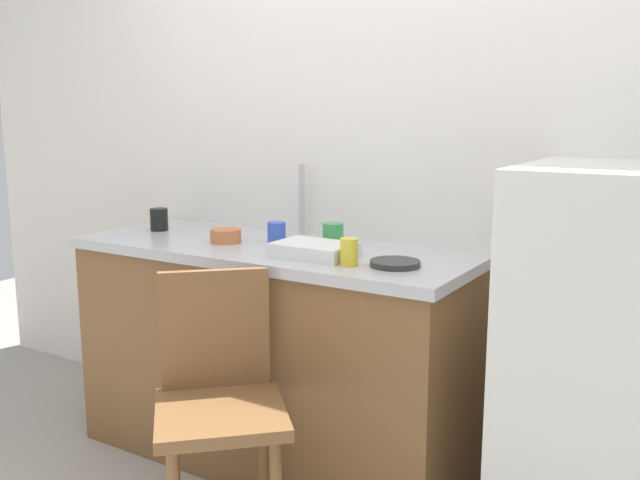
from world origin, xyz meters
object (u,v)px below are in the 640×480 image
(refrigerator, at_px, (613,374))
(terracotta_bowl, at_px, (226,236))
(dish_tray, at_px, (314,250))
(cup_green, at_px, (333,235))
(cup_black, at_px, (159,219))
(hotplate, at_px, (395,263))
(chair, at_px, (219,397))
(cup_yellow, at_px, (349,252))
(cup_blue, at_px, (277,232))

(refrigerator, bearing_deg, terracotta_bowl, -178.29)
(dish_tray, distance_m, cup_green, 0.21)
(cup_green, bearing_deg, terracotta_bowl, -158.52)
(cup_black, bearing_deg, cup_green, 6.07)
(hotplate, bearing_deg, dish_tray, -178.71)
(chair, xyz_separation_m, cup_yellow, (0.26, 0.39, 0.44))
(chair, xyz_separation_m, cup_black, (-0.79, 0.56, 0.44))
(refrigerator, distance_m, terracotta_bowl, 1.48)
(dish_tray, distance_m, hotplate, 0.32)
(refrigerator, xyz_separation_m, cup_blue, (-1.27, 0.06, 0.31))
(cup_green, distance_m, cup_blue, 0.23)
(refrigerator, height_order, chair, refrigerator)
(hotplate, relative_size, cup_black, 1.76)
(dish_tray, relative_size, cup_blue, 3.40)
(dish_tray, bearing_deg, cup_blue, 151.22)
(cup_blue, bearing_deg, hotplate, -13.50)
(hotplate, distance_m, cup_black, 1.19)
(dish_tray, height_order, cup_blue, cup_blue)
(refrigerator, height_order, hotplate, refrigerator)
(hotplate, relative_size, cup_green, 1.90)
(hotplate, distance_m, cup_blue, 0.60)
(chair, height_order, hotplate, hotplate)
(terracotta_bowl, height_order, cup_blue, cup_blue)
(cup_green, bearing_deg, cup_black, -173.93)
(cup_black, relative_size, cup_green, 1.08)
(refrigerator, bearing_deg, cup_blue, 177.37)
(refrigerator, height_order, cup_black, refrigerator)
(dish_tray, xyz_separation_m, terracotta_bowl, (-0.44, 0.05, 0.00))
(cup_green, distance_m, cup_yellow, 0.34)
(cup_yellow, bearing_deg, cup_black, 170.44)
(dish_tray, xyz_separation_m, cup_green, (-0.04, 0.20, 0.02))
(dish_tray, bearing_deg, terracotta_bowl, 174.13)
(cup_green, height_order, cup_blue, cup_green)
(chair, height_order, cup_black, cup_black)
(chair, relative_size, hotplate, 5.24)
(chair, bearing_deg, cup_black, 100.99)
(chair, height_order, cup_yellow, cup_yellow)
(dish_tray, bearing_deg, refrigerator, 5.05)
(cup_blue, bearing_deg, dish_tray, -28.78)
(chair, xyz_separation_m, hotplate, (0.40, 0.46, 0.40))
(cup_blue, bearing_deg, cup_yellow, -25.11)
(hotplate, bearing_deg, cup_black, 174.80)
(chair, height_order, dish_tray, dish_tray)
(terracotta_bowl, relative_size, cup_black, 1.26)
(cup_black, distance_m, cup_yellow, 1.06)
(cup_green, bearing_deg, cup_yellow, -50.26)
(refrigerator, distance_m, cup_black, 1.90)
(refrigerator, bearing_deg, cup_green, 173.77)
(refrigerator, relative_size, chair, 1.40)
(terracotta_bowl, height_order, cup_black, cup_black)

